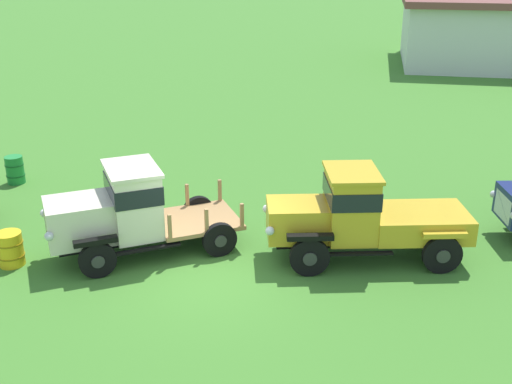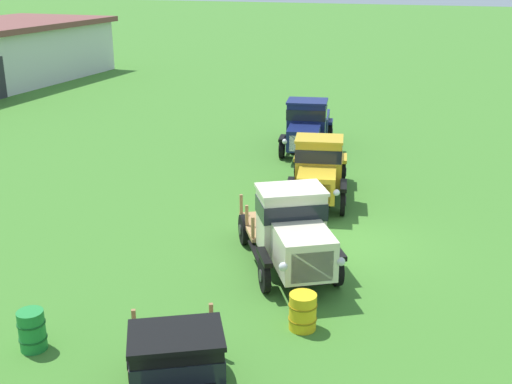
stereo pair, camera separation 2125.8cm
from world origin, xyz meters
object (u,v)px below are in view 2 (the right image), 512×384
Objects in this scene: vintage_truck_midrow_center at (319,168)px; vintage_truck_far_side at (307,125)px; oil_drum_beside_row at (303,312)px; oil_drum_near_fence at (32,330)px; vintage_truck_second_in_line at (293,231)px.

vintage_truck_far_side is at bearing 19.24° from vintage_truck_midrow_center.
oil_drum_beside_row is 5.51m from oil_drum_near_fence.
vintage_truck_midrow_center is 6.10× the size of oil_drum_beside_row.
vintage_truck_midrow_center is 0.93× the size of vintage_truck_far_side.
vintage_truck_second_in_line is at bearing -171.77° from vintage_truck_midrow_center.
oil_drum_beside_row is (-2.44, -0.97, -0.74)m from vintage_truck_second_in_line.
vintage_truck_midrow_center reaches higher than vintage_truck_far_side.
vintage_truck_midrow_center is at bearing -160.76° from vintage_truck_far_side.
vintage_truck_second_in_line is 6.40m from oil_drum_near_fence.
oil_drum_beside_row is 0.95× the size of oil_drum_near_fence.
vintage_truck_second_in_line reaches higher than oil_drum_beside_row.
vintage_truck_midrow_center is at bearing 12.60° from oil_drum_beside_row.
vintage_truck_midrow_center is 8.12m from oil_drum_beside_row.
vintage_truck_far_side is 6.56× the size of oil_drum_beside_row.
vintage_truck_midrow_center is 10.97m from oil_drum_near_fence.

